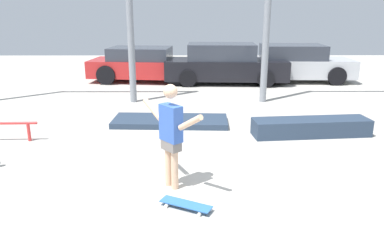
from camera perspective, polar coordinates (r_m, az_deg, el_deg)
The scene contains 8 objects.
ground_plane at distance 6.06m, azimuth 2.18°, elevation -10.20°, with size 36.00×36.00×0.00m, color #B2ADA3.
skateboarder at distance 5.74m, azimuth -3.21°, elevation -1.63°, with size 0.98×1.12×1.67m.
skateboard at distance 5.46m, azimuth -0.94°, elevation -12.65°, with size 0.78×0.53×0.08m.
grind_box at distance 8.82m, azimuth 17.65°, elevation -0.97°, with size 2.61×0.61×0.38m, color #28384C.
manual_pad at distance 9.30m, azimuth -3.32°, elevation -0.09°, with size 2.82×1.05×0.14m, color #28384C.
parked_car_red at distance 15.01m, azimuth -7.34°, elevation 8.47°, with size 4.39×2.30×1.32m.
parked_car_black at distance 14.50m, azimuth 5.00°, elevation 8.50°, with size 4.65×2.00×1.50m.
parked_car_silver at distance 15.42m, azimuth 15.39°, elevation 8.36°, with size 4.34×2.02×1.42m.
Camera 1 is at (-0.26, -5.40, 2.72)m, focal length 35.00 mm.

